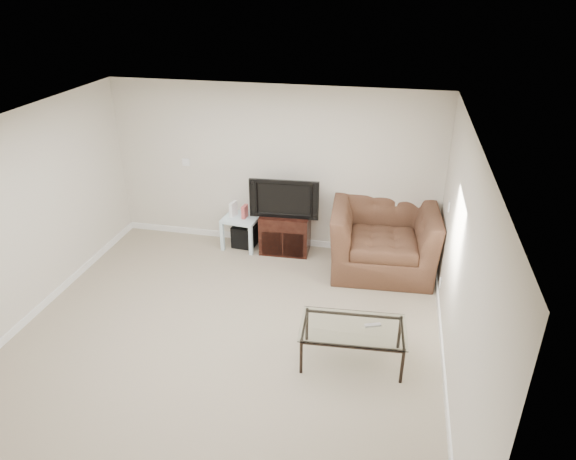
% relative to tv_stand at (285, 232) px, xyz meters
% --- Properties ---
extents(floor, '(5.00, 5.00, 0.00)m').
position_rel_tv_stand_xyz_m(floor, '(-0.23, -2.28, -0.31)').
color(floor, tan).
rests_on(floor, ground).
extents(ceiling, '(5.00, 5.00, 0.00)m').
position_rel_tv_stand_xyz_m(ceiling, '(-0.23, -2.28, 2.19)').
color(ceiling, white).
rests_on(ceiling, ground).
extents(wall_back, '(5.00, 0.02, 2.50)m').
position_rel_tv_stand_xyz_m(wall_back, '(-0.23, 0.22, 0.94)').
color(wall_back, silver).
rests_on(wall_back, ground).
extents(wall_left, '(0.02, 5.00, 2.50)m').
position_rel_tv_stand_xyz_m(wall_left, '(-2.73, -2.28, 0.94)').
color(wall_left, silver).
rests_on(wall_left, ground).
extents(wall_right, '(0.02, 5.00, 2.50)m').
position_rel_tv_stand_xyz_m(wall_right, '(2.27, -2.28, 0.94)').
color(wall_right, silver).
rests_on(wall_right, ground).
extents(plate_back, '(0.12, 0.02, 0.12)m').
position_rel_tv_stand_xyz_m(plate_back, '(-1.63, 0.21, 0.94)').
color(plate_back, white).
rests_on(plate_back, wall_back).
extents(plate_right_switch, '(0.02, 0.09, 0.13)m').
position_rel_tv_stand_xyz_m(plate_right_switch, '(2.26, -0.68, 0.94)').
color(plate_right_switch, white).
rests_on(plate_right_switch, wall_right).
extents(plate_right_outlet, '(0.02, 0.08, 0.12)m').
position_rel_tv_stand_xyz_m(plate_right_outlet, '(2.26, -0.98, -0.01)').
color(plate_right_outlet, white).
rests_on(plate_right_outlet, wall_right).
extents(tv_stand, '(0.76, 0.54, 0.62)m').
position_rel_tv_stand_xyz_m(tv_stand, '(0.00, 0.00, 0.00)').
color(tv_stand, black).
rests_on(tv_stand, floor).
extents(dvd_player, '(0.46, 0.33, 0.06)m').
position_rel_tv_stand_xyz_m(dvd_player, '(0.00, -0.04, 0.21)').
color(dvd_player, black).
rests_on(dvd_player, tv_stand).
extents(television, '(0.97, 0.25, 0.59)m').
position_rel_tv_stand_xyz_m(television, '(0.00, -0.03, 0.61)').
color(television, black).
rests_on(television, tv_stand).
extents(side_table, '(0.58, 0.58, 0.51)m').
position_rel_tv_stand_xyz_m(side_table, '(-0.69, 0.00, -0.06)').
color(side_table, silver).
rests_on(side_table, floor).
extents(subwoofer, '(0.37, 0.37, 0.35)m').
position_rel_tv_stand_xyz_m(subwoofer, '(-0.66, 0.02, -0.13)').
color(subwoofer, black).
rests_on(subwoofer, floor).
extents(game_console, '(0.09, 0.18, 0.23)m').
position_rel_tv_stand_xyz_m(game_console, '(-0.82, -0.01, 0.31)').
color(game_console, white).
rests_on(game_console, side_table).
extents(game_case, '(0.07, 0.15, 0.20)m').
position_rel_tv_stand_xyz_m(game_case, '(-0.63, -0.03, 0.30)').
color(game_case, '#CC4C4C').
rests_on(game_case, side_table).
extents(recliner, '(1.54, 1.05, 1.29)m').
position_rel_tv_stand_xyz_m(recliner, '(1.48, -0.23, 0.34)').
color(recliner, '#53321E').
rests_on(recliner, floor).
extents(coffee_table, '(1.18, 0.72, 0.45)m').
position_rel_tv_stand_xyz_m(coffee_table, '(1.26, -2.35, -0.09)').
color(coffee_table, black).
rests_on(coffee_table, floor).
extents(remote, '(0.18, 0.11, 0.02)m').
position_rel_tv_stand_xyz_m(remote, '(1.47, -2.28, 0.15)').
color(remote, '#B2B2B7').
rests_on(remote, coffee_table).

